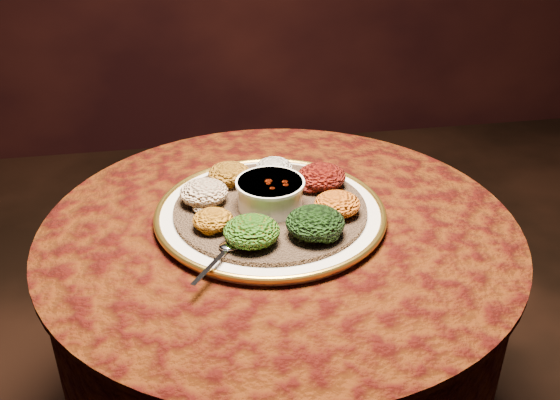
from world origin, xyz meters
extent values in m
cylinder|color=black|center=(0.00, 0.00, 0.34)|extent=(0.12, 0.12, 0.68)
cylinder|color=black|center=(0.00, 0.00, 0.70)|extent=(0.80, 0.80, 0.04)
cylinder|color=#3A1504|center=(0.00, 0.00, 0.56)|extent=(0.93, 0.93, 0.34)
cylinder|color=#3A1504|center=(0.00, 0.00, 0.73)|extent=(0.96, 0.96, 0.01)
cylinder|color=white|center=(-0.01, 0.03, 0.74)|extent=(0.48, 0.48, 0.02)
torus|color=#BD8D2F|center=(-0.01, 0.03, 0.75)|extent=(0.47, 0.47, 0.01)
cylinder|color=brown|center=(-0.01, 0.03, 0.76)|extent=(0.48, 0.48, 0.01)
cylinder|color=white|center=(-0.01, 0.03, 0.79)|extent=(0.13, 0.13, 0.06)
cylinder|color=white|center=(-0.01, 0.03, 0.82)|extent=(0.14, 0.14, 0.01)
cylinder|color=#561404|center=(-0.01, 0.03, 0.81)|extent=(0.11, 0.11, 0.01)
ellipsoid|color=silver|center=(-0.11, -0.11, 0.77)|extent=(0.04, 0.03, 0.01)
cube|color=silver|center=(-0.15, -0.17, 0.77)|extent=(0.07, 0.10, 0.00)
ellipsoid|color=silver|center=(0.01, 0.16, 0.78)|extent=(0.08, 0.08, 0.04)
ellipsoid|color=black|center=(0.11, 0.09, 0.79)|extent=(0.10, 0.10, 0.05)
ellipsoid|color=#C86D10|center=(0.11, -0.02, 0.78)|extent=(0.09, 0.09, 0.04)
ellipsoid|color=black|center=(0.05, -0.09, 0.79)|extent=(0.11, 0.11, 0.05)
ellipsoid|color=#973209|center=(-0.07, -0.10, 0.79)|extent=(0.10, 0.10, 0.05)
ellipsoid|color=#BC6C10|center=(-0.13, -0.03, 0.78)|extent=(0.08, 0.07, 0.04)
ellipsoid|color=maroon|center=(-0.14, 0.06, 0.79)|extent=(0.10, 0.09, 0.05)
ellipsoid|color=#865110|center=(-0.09, 0.14, 0.78)|extent=(0.09, 0.09, 0.04)
camera|label=1|loc=(-0.18, -1.04, 1.40)|focal=40.00mm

